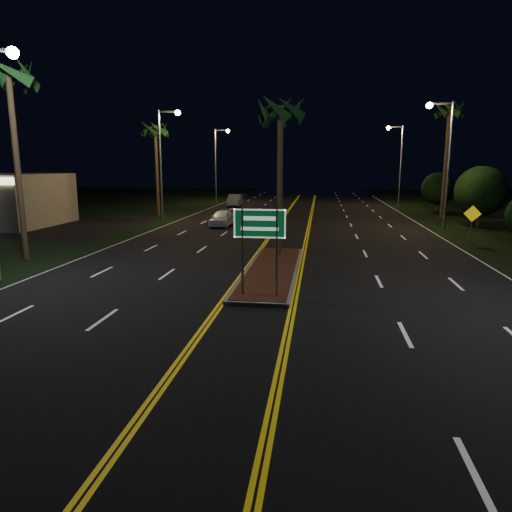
% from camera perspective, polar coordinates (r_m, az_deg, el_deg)
% --- Properties ---
extents(ground, '(120.00, 120.00, 0.00)m').
position_cam_1_polar(ground, '(13.58, -1.13, -8.81)').
color(ground, black).
rests_on(ground, ground).
extents(median_island, '(2.25, 10.25, 0.17)m').
position_cam_1_polar(median_island, '(20.22, 2.01, -1.81)').
color(median_island, gray).
rests_on(median_island, ground).
extents(highway_sign, '(1.80, 0.08, 3.20)m').
position_cam_1_polar(highway_sign, '(15.68, 0.45, 3.00)').
color(highway_sign, gray).
rests_on(highway_sign, ground).
extents(streetlight_left_mid, '(1.91, 0.44, 9.00)m').
position_cam_1_polar(streetlight_left_mid, '(38.72, -11.35, 12.56)').
color(streetlight_left_mid, gray).
rests_on(streetlight_left_mid, ground).
extents(streetlight_left_far, '(1.91, 0.44, 9.00)m').
position_cam_1_polar(streetlight_left_far, '(57.99, -4.71, 12.25)').
color(streetlight_left_far, gray).
rests_on(streetlight_left_far, ground).
extents(streetlight_right_mid, '(1.91, 0.44, 9.00)m').
position_cam_1_polar(streetlight_right_mid, '(35.65, 22.44, 12.06)').
color(streetlight_right_mid, gray).
rests_on(streetlight_right_mid, ground).
extents(streetlight_right_far, '(1.91, 0.44, 9.00)m').
position_cam_1_polar(streetlight_right_far, '(55.26, 17.30, 11.84)').
color(streetlight_right_far, gray).
rests_on(streetlight_right_far, ground).
extents(palm_median, '(2.40, 2.40, 8.30)m').
position_cam_1_polar(palm_median, '(23.32, 3.08, 17.71)').
color(palm_median, '#382819').
rests_on(palm_median, ground).
extents(palm_left_near, '(2.40, 2.40, 9.80)m').
position_cam_1_polar(palm_left_near, '(25.52, -28.56, 19.05)').
color(palm_left_near, '#382819').
rests_on(palm_left_near, ground).
extents(palm_left_far, '(2.40, 2.40, 8.80)m').
position_cam_1_polar(palm_left_far, '(43.32, -12.49, 15.12)').
color(palm_left_far, '#382819').
rests_on(palm_left_far, ground).
extents(palm_right_far, '(2.40, 2.40, 10.30)m').
position_cam_1_polar(palm_right_far, '(44.15, 23.03, 16.26)').
color(palm_right_far, '#382819').
rests_on(palm_right_far, ground).
extents(shrub_mid, '(3.78, 3.78, 4.62)m').
position_cam_1_polar(shrub_mid, '(38.54, 26.29, 7.27)').
color(shrub_mid, '#382819').
rests_on(shrub_mid, ground).
extents(shrub_far, '(3.24, 3.24, 3.96)m').
position_cam_1_polar(shrub_far, '(50.04, 21.79, 7.84)').
color(shrub_far, '#382819').
rests_on(shrub_far, ground).
extents(car_near, '(2.12, 4.50, 1.47)m').
position_cam_1_polar(car_near, '(35.70, -4.24, 4.95)').
color(car_near, white).
rests_on(car_near, ground).
extents(car_far, '(2.23, 4.75, 1.55)m').
position_cam_1_polar(car_far, '(53.01, -2.67, 7.09)').
color(car_far, '#B9B9C4').
rests_on(car_far, ground).
extents(warning_sign, '(0.95, 0.27, 2.32)m').
position_cam_1_polar(warning_sign, '(30.03, 25.38, 4.16)').
color(warning_sign, gray).
rests_on(warning_sign, ground).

